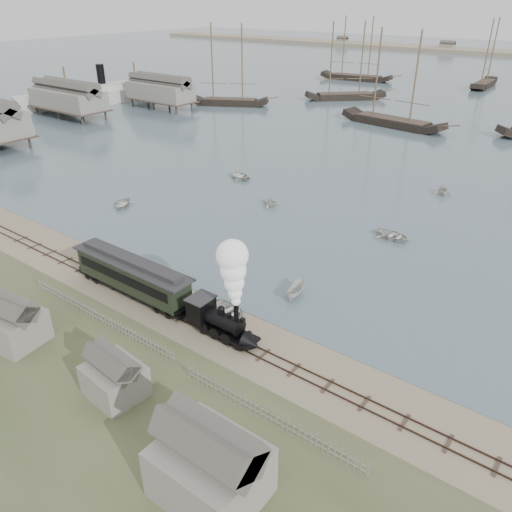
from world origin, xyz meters
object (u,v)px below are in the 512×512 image
Objects in this scene: locomotive at (229,299)px; steamship at (102,84)px; passenger_coach at (132,275)px; beached_dinghy at (230,310)px.

steamship is at bearing 147.29° from locomotive.
locomotive reaches higher than passenger_coach.
steamship reaches higher than beached_dinghy.
passenger_coach reaches higher than beached_dinghy.
passenger_coach is 101.22m from steamship.
steamship reaches higher than passenger_coach.
locomotive reaches higher than beached_dinghy.
steamship is (-93.55, 60.07, 0.81)m from locomotive.
passenger_coach is 0.32× the size of steamship.
passenger_coach is at bearing 180.00° from locomotive.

